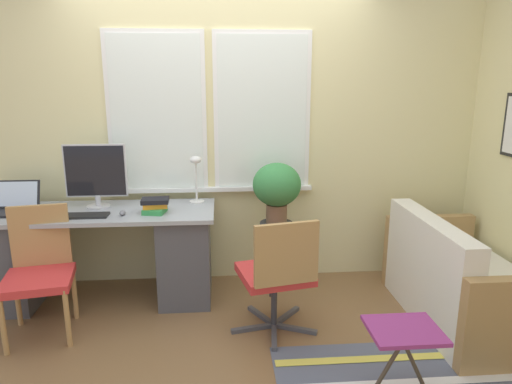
{
  "coord_description": "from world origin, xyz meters",
  "views": [
    {
      "loc": [
        -0.0,
        -3.2,
        1.75
      ],
      "look_at": [
        0.26,
        0.16,
        0.92
      ],
      "focal_mm": 32.0,
      "sensor_mm": 36.0,
      "label": 1
    }
  ],
  "objects": [
    {
      "name": "laptop",
      "position": [
        -1.6,
        0.34,
        0.81
      ],
      "size": [
        0.35,
        0.3,
        0.23
      ],
      "color": "black",
      "rests_on": "desk"
    },
    {
      "name": "desk",
      "position": [
        -0.98,
        0.33,
        0.4
      ],
      "size": [
        1.84,
        0.65,
        0.76
      ],
      "color": "#9EA3A8",
      "rests_on": "ground_plane"
    },
    {
      "name": "desk_lamp",
      "position": [
        -0.2,
        0.53,
        1.01
      ],
      "size": [
        0.13,
        0.13,
        0.39
      ],
      "color": "white",
      "rests_on": "desk"
    },
    {
      "name": "book_stack",
      "position": [
        -0.51,
        0.24,
        0.81
      ],
      "size": [
        0.21,
        0.2,
        0.11
      ],
      "color": "green",
      "rests_on": "desk"
    },
    {
      "name": "mouse",
      "position": [
        -0.75,
        0.19,
        0.77
      ],
      "size": [
        0.04,
        0.07,
        0.04
      ],
      "color": "slate",
      "rests_on": "desk"
    },
    {
      "name": "folding_stool",
      "position": [
        1.0,
        -1.0,
        0.38
      ],
      "size": [
        0.39,
        0.33,
        0.42
      ],
      "color": "#93337A",
      "rests_on": "ground_plane"
    },
    {
      "name": "plant_stand",
      "position": [
        0.45,
        0.37,
        0.54
      ],
      "size": [
        0.28,
        0.28,
        0.61
      ],
      "color": "#333338",
      "rests_on": "ground_plane"
    },
    {
      "name": "floor_rug_striped",
      "position": [
        1.04,
        -0.92,
        0.0
      ],
      "size": [
        1.46,
        0.87,
        0.01
      ],
      "color": "#565B6B",
      "rests_on": "ground_plane"
    },
    {
      "name": "couch_loveseat",
      "position": [
        1.76,
        -0.21,
        0.28
      ],
      "size": [
        0.76,
        1.36,
        0.79
      ],
      "rotation": [
        0.0,
        0.0,
        1.57
      ],
      "color": "white",
      "rests_on": "ground_plane"
    },
    {
      "name": "ground_plane",
      "position": [
        0.0,
        0.0,
        0.0
      ],
      "size": [
        14.0,
        14.0,
        0.0
      ],
      "primitive_type": "plane",
      "color": "brown"
    },
    {
      "name": "keyboard",
      "position": [
        -1.02,
        0.17,
        0.76
      ],
      "size": [
        0.35,
        0.14,
        0.02
      ],
      "color": "black",
      "rests_on": "desk"
    },
    {
      "name": "wall_back_with_window",
      "position": [
        -0.0,
        0.73,
        1.35
      ],
      "size": [
        9.0,
        0.12,
        2.7
      ],
      "color": "beige",
      "rests_on": "ground_plane"
    },
    {
      "name": "office_chair_swivel",
      "position": [
        0.38,
        -0.29,
        0.45
      ],
      "size": [
        0.62,
        0.61,
        0.87
      ],
      "rotation": [
        0.0,
        0.0,
        3.35
      ],
      "color": "#47474C",
      "rests_on": "ground_plane"
    },
    {
      "name": "desk_chair_wooden",
      "position": [
        -1.27,
        -0.13,
        0.47
      ],
      "size": [
        0.51,
        0.52,
        0.89
      ],
      "rotation": [
        0.0,
        0.0,
        0.18
      ],
      "color": "#B2844C",
      "rests_on": "ground_plane"
    },
    {
      "name": "monitor",
      "position": [
        -0.98,
        0.43,
        1.03
      ],
      "size": [
        0.48,
        0.18,
        0.51
      ],
      "color": "silver",
      "rests_on": "desk"
    },
    {
      "name": "potted_plant",
      "position": [
        0.45,
        0.37,
        0.91
      ],
      "size": [
        0.39,
        0.39,
        0.5
      ],
      "color": "brown",
      "rests_on": "plant_stand"
    }
  ]
}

